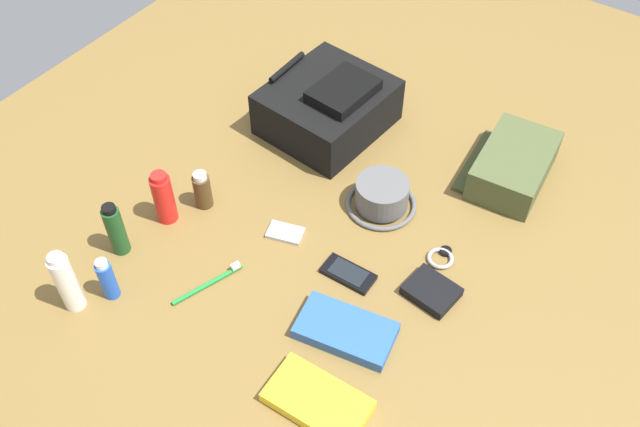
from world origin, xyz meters
TOP-DOWN VIEW (x-y plane):
  - ground_plane at (0.00, 0.00)m, footprint 2.64×2.02m
  - backpack at (0.31, 0.19)m, footprint 0.34×0.30m
  - toiletry_pouch at (0.41, -0.31)m, footprint 0.27×0.22m
  - bucket_hat at (0.14, -0.09)m, footprint 0.17×0.17m
  - toothpaste_tube at (-0.49, 0.31)m, footprint 0.04×0.04m
  - deodorant_spray at (-0.43, 0.26)m, footprint 0.03×0.03m
  - shampoo_bottle at (-0.33, 0.34)m, footprint 0.04×0.04m
  - sunscreen_spray at (-0.19, 0.32)m, footprint 0.05×0.05m
  - cologne_bottle at (-0.11, 0.27)m, footprint 0.04×0.04m
  - paperback_novel at (-0.39, -0.26)m, footprint 0.12×0.21m
  - travel_guidebook at (-0.22, -0.22)m, footprint 0.15×0.22m
  - cell_phone at (-0.09, -0.14)m, footprint 0.06×0.12m
  - media_player at (-0.07, 0.05)m, footprint 0.07×0.10m
  - wristwatch at (0.07, -0.29)m, footprint 0.07×0.06m
  - toothbrush at (-0.28, 0.10)m, footprint 0.17×0.07m
  - wallet at (-0.03, -0.32)m, footprint 0.10×0.12m

SIDE VIEW (x-z plane):
  - ground_plane at x=0.00m, z-range -0.02..0.00m
  - media_player at x=-0.07m, z-range 0.00..0.01m
  - wristwatch at x=0.07m, z-range 0.00..0.01m
  - cell_phone at x=-0.09m, z-range 0.00..0.01m
  - toothbrush at x=-0.28m, z-range 0.00..0.02m
  - paperback_novel at x=-0.39m, z-range 0.00..0.03m
  - wallet at x=-0.03m, z-range 0.00..0.02m
  - travel_guidebook at x=-0.22m, z-range 0.00..0.03m
  - bucket_hat at x=0.14m, z-range 0.00..0.07m
  - toiletry_pouch at x=0.41m, z-range 0.00..0.09m
  - cologne_bottle at x=-0.11m, z-range 0.00..0.10m
  - deodorant_spray at x=-0.43m, z-range 0.00..0.11m
  - backpack at x=0.31m, z-range -0.01..0.15m
  - sunscreen_spray at x=-0.19m, z-range 0.00..0.15m
  - shampoo_bottle at x=-0.33m, z-range 0.00..0.15m
  - toothpaste_tube at x=-0.49m, z-range 0.00..0.17m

